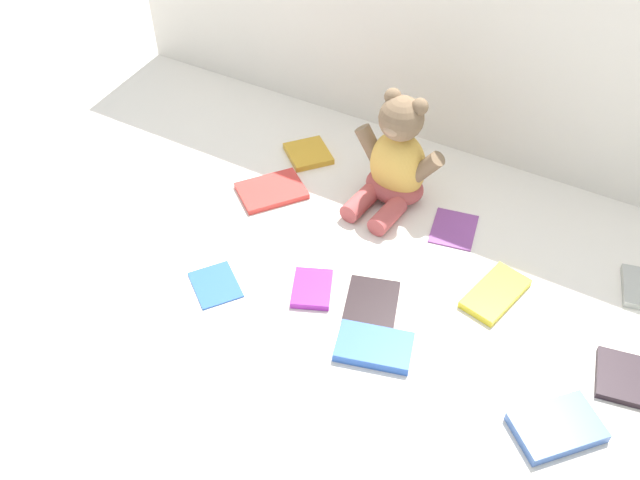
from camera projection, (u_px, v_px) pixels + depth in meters
ground_plane at (342, 244)px, 1.32m from camera, size 3.20×3.20×0.00m
backdrop_drape at (442, 18)px, 1.38m from camera, size 1.58×0.03×0.59m
teddy_bear at (396, 163)px, 1.36m from camera, size 0.21×0.19×0.25m
book_case_0 at (374, 347)px, 1.13m from camera, size 0.14×0.11×0.02m
book_case_1 at (308, 154)px, 1.52m from camera, size 0.13×0.13×0.01m
book_case_3 at (371, 304)px, 1.20m from camera, size 0.12×0.14×0.02m
book_case_4 at (272, 191)px, 1.43m from camera, size 0.16×0.17×0.01m
book_case_5 at (454, 228)px, 1.35m from camera, size 0.10×0.12×0.01m
book_case_7 at (312, 289)px, 1.23m from camera, size 0.10×0.11×0.01m
book_case_8 at (628, 379)px, 1.09m from camera, size 0.12×0.12×0.01m
book_case_9 at (495, 293)px, 1.22m from camera, size 0.10×0.15×0.01m
book_case_10 at (215, 284)px, 1.24m from camera, size 0.12×0.12×0.01m
book_case_11 at (557, 427)px, 1.03m from camera, size 0.15×0.15×0.02m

